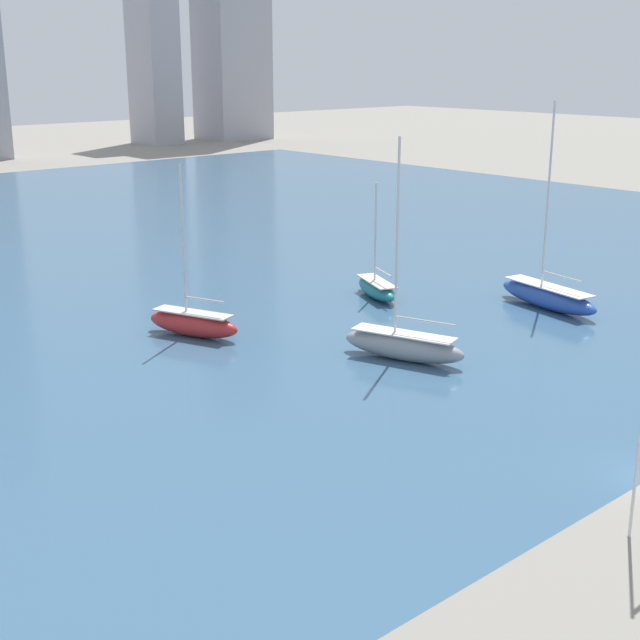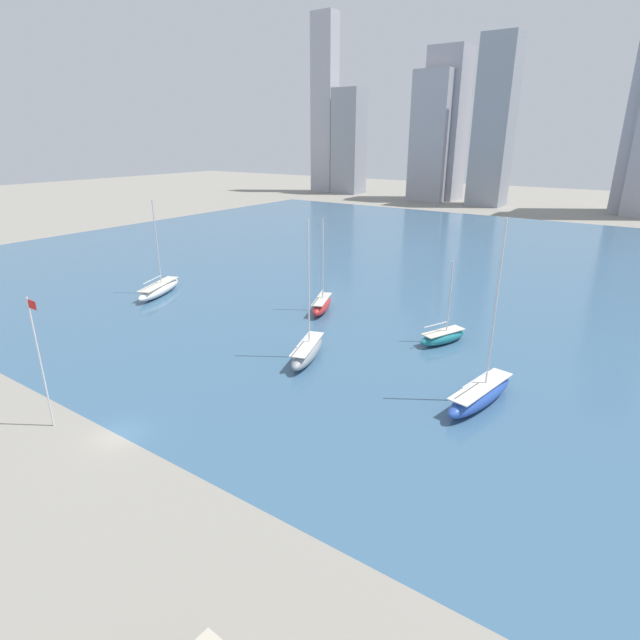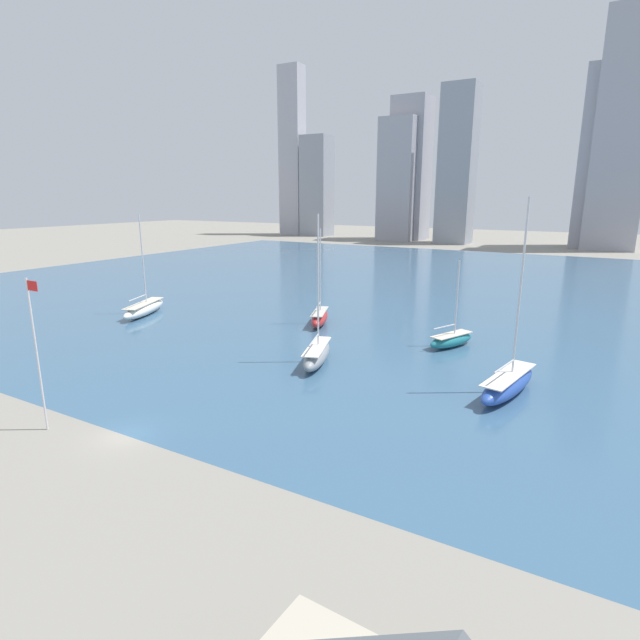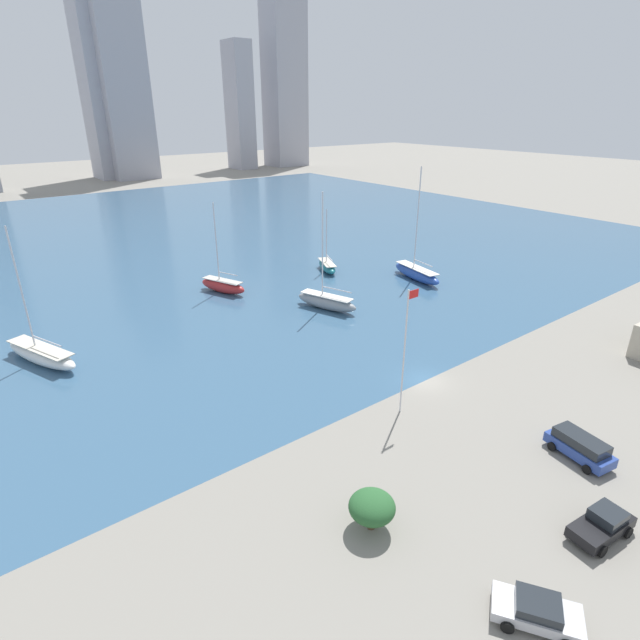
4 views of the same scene
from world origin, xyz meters
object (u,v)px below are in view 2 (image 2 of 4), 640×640
object	(u,v)px
sailboat_white	(159,289)
sailboat_red	(322,305)
flag_pole	(40,359)
sailboat_teal	(443,336)
sailboat_gray	(307,351)
sailboat_blue	(481,394)

from	to	relation	value
sailboat_white	sailboat_red	bearing A→B (deg)	-4.17
flag_pole	sailboat_white	size ratio (longest dim) A/B	0.79
sailboat_teal	sailboat_white	world-z (taller)	sailboat_white
sailboat_gray	sailboat_white	distance (m)	33.52
sailboat_gray	sailboat_blue	xyz separation A→B (m)	(18.60, 1.08, -0.01)
sailboat_red	sailboat_teal	xyz separation A→B (m)	(18.19, -1.25, -0.20)
sailboat_gray	sailboat_white	world-z (taller)	sailboat_gray
sailboat_blue	sailboat_teal	xyz separation A→B (m)	(-8.22, 11.86, -0.22)
sailboat_red	sailboat_teal	bearing A→B (deg)	-25.27
sailboat_teal	flag_pole	bearing A→B (deg)	-96.20
sailboat_gray	sailboat_blue	distance (m)	18.63
flag_pole	sailboat_gray	world-z (taller)	sailboat_gray
sailboat_teal	sailboat_white	distance (m)	43.76
sailboat_teal	sailboat_white	size ratio (longest dim) A/B	0.69
sailboat_blue	sailboat_teal	distance (m)	14.43
sailboat_blue	sailboat_white	xyz separation A→B (m)	(-51.50, 5.36, -0.09)
flag_pole	sailboat_teal	size ratio (longest dim) A/B	1.15
flag_pole	sailboat_gray	distance (m)	25.45
flag_pole	sailboat_blue	xyz separation A→B (m)	(28.45, 23.99, -5.11)
sailboat_teal	sailboat_blue	bearing A→B (deg)	-32.02
flag_pole	sailboat_white	xyz separation A→B (m)	(-23.05, 29.35, -5.20)
sailboat_red	sailboat_white	bearing A→B (deg)	175.81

